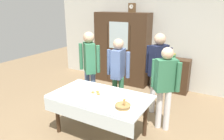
{
  "coord_description": "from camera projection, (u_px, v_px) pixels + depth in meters",
  "views": [
    {
      "loc": [
        1.81,
        -2.96,
        2.25
      ],
      "look_at": [
        0.0,
        0.2,
        1.1
      ],
      "focal_mm": 33.81,
      "sensor_mm": 36.0,
      "label": 1
    }
  ],
  "objects": [
    {
      "name": "person_behind_table_right",
      "position": [
        158.0,
        66.0,
        4.25
      ],
      "size": [
        0.52,
        0.41,
        1.7
      ],
      "color": "silver",
      "rests_on": "ground"
    },
    {
      "name": "spoon_center",
      "position": [
        75.0,
        85.0,
        4.03
      ],
      "size": [
        0.12,
        0.02,
        0.01
      ],
      "color": "silver",
      "rests_on": "dining_table"
    },
    {
      "name": "dining_table",
      "position": [
        99.0,
        102.0,
        3.6
      ],
      "size": [
        1.69,
        0.96,
        0.75
      ],
      "color": "#3D2819",
      "rests_on": "ground"
    },
    {
      "name": "person_by_cabinet",
      "position": [
        118.0,
        69.0,
        4.32
      ],
      "size": [
        0.52,
        0.39,
        1.59
      ],
      "color": "#33704C",
      "rests_on": "ground"
    },
    {
      "name": "tea_cup_mid_right",
      "position": [
        104.0,
        105.0,
        3.19
      ],
      "size": [
        0.13,
        0.13,
        0.06
      ],
      "color": "white",
      "rests_on": "dining_table"
    },
    {
      "name": "spoon_near_left",
      "position": [
        102.0,
        87.0,
        3.94
      ],
      "size": [
        0.12,
        0.02,
        0.01
      ],
      "color": "silver",
      "rests_on": "dining_table"
    },
    {
      "name": "pastry_plate",
      "position": [
        96.0,
        94.0,
        3.65
      ],
      "size": [
        0.28,
        0.28,
        0.05
      ],
      "color": "white",
      "rests_on": "dining_table"
    },
    {
      "name": "tea_cup_far_left",
      "position": [
        75.0,
        89.0,
        3.82
      ],
      "size": [
        0.13,
        0.13,
        0.06
      ],
      "color": "white",
      "rests_on": "dining_table"
    },
    {
      "name": "ground_plane",
      "position": [
        107.0,
        128.0,
        3.99
      ],
      "size": [
        12.0,
        12.0,
        0.0
      ],
      "primitive_type": "plane",
      "color": "#846B4C",
      "rests_on": "ground"
    },
    {
      "name": "tea_cup_back_edge",
      "position": [
        114.0,
        93.0,
        3.62
      ],
      "size": [
        0.13,
        0.13,
        0.06
      ],
      "color": "white",
      "rests_on": "dining_table"
    },
    {
      "name": "bread_basket",
      "position": [
        123.0,
        106.0,
        3.16
      ],
      "size": [
        0.24,
        0.24,
        0.16
      ],
      "color": "#9E7542",
      "rests_on": "dining_table"
    },
    {
      "name": "person_beside_shelf",
      "position": [
        90.0,
        63.0,
        4.47
      ],
      "size": [
        0.52,
        0.4,
        1.7
      ],
      "color": "slate",
      "rests_on": "ground"
    },
    {
      "name": "back_wall",
      "position": [
        156.0,
        38.0,
        5.77
      ],
      "size": [
        6.4,
        0.1,
        2.7
      ],
      "primitive_type": "cube",
      "color": "silver",
      "rests_on": "ground"
    },
    {
      "name": "book_stack",
      "position": [
        172.0,
        56.0,
        5.44
      ],
      "size": [
        0.16,
        0.22,
        0.11
      ],
      "color": "#3D754C",
      "rests_on": "bookshelf_low"
    },
    {
      "name": "tea_cup_center",
      "position": [
        84.0,
        97.0,
        3.49
      ],
      "size": [
        0.13,
        0.13,
        0.06
      ],
      "color": "silver",
      "rests_on": "dining_table"
    },
    {
      "name": "tea_cup_far_right",
      "position": [
        107.0,
        99.0,
        3.43
      ],
      "size": [
        0.13,
        0.13,
        0.06
      ],
      "color": "white",
      "rests_on": "dining_table"
    },
    {
      "name": "bookshelf_low",
      "position": [
        170.0,
        74.0,
        5.59
      ],
      "size": [
        0.95,
        0.35,
        0.9
      ],
      "color": "#3D2819",
      "rests_on": "ground"
    },
    {
      "name": "mantel_clock",
      "position": [
        132.0,
        8.0,
        5.58
      ],
      "size": [
        0.18,
        0.11,
        0.24
      ],
      "color": "brown",
      "rests_on": "wall_cabinet"
    },
    {
      "name": "person_near_right_end",
      "position": [
        165.0,
        82.0,
        3.71
      ],
      "size": [
        0.52,
        0.38,
        1.55
      ],
      "color": "silver",
      "rests_on": "ground"
    },
    {
      "name": "wall_cabinet",
      "position": [
        122.0,
        49.0,
        6.06
      ],
      "size": [
        1.6,
        0.46,
        2.02
      ],
      "color": "#3D2819",
      "rests_on": "ground"
    },
    {
      "name": "tea_cup_mid_left",
      "position": [
        129.0,
        101.0,
        3.34
      ],
      "size": [
        0.13,
        0.13,
        0.06
      ],
      "color": "white",
      "rests_on": "dining_table"
    }
  ]
}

